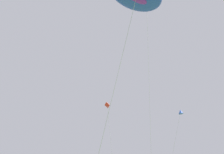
# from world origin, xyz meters

# --- Properties ---
(small_kite_diamond_red) EXTENTS (1.94, 4.19, 13.18)m
(small_kite_diamond_red) POSITION_xyz_m (14.03, 16.19, 12.75)
(small_kite_diamond_red) COLOR blue
(small_kite_diamond_red) RESTS_ON ground
(small_kite_streamer_purple) EXTENTS (0.42, 2.39, 12.59)m
(small_kite_streamer_purple) POSITION_xyz_m (5.51, 18.61, 10.77)
(small_kite_streamer_purple) COLOR red
(small_kite_streamer_purple) RESTS_ON ground
(small_kite_stunt_black) EXTENTS (3.00, 1.78, 19.18)m
(small_kite_stunt_black) POSITION_xyz_m (3.13, 10.21, 17.37)
(small_kite_stunt_black) COLOR blue
(small_kite_stunt_black) RESTS_ON ground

